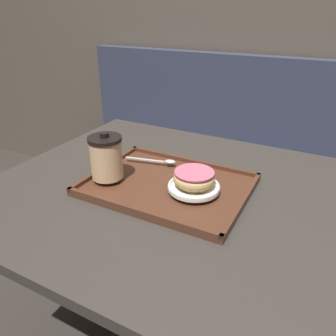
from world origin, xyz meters
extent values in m
cube|color=brown|center=(0.00, 1.10, 1.20)|extent=(8.00, 0.05, 2.40)
cube|color=#33384C|center=(-0.12, 0.84, 0.23)|extent=(1.80, 0.44, 0.45)
cube|color=#33384C|center=(-0.12, 1.02, 0.73)|extent=(1.80, 0.08, 0.55)
cube|color=#38332D|center=(0.00, 0.00, 0.74)|extent=(1.02, 0.89, 0.03)
cylinder|color=#333338|center=(0.00, 0.00, 0.36)|extent=(0.08, 0.08, 0.73)
cube|color=#512D1E|center=(0.00, -0.01, 0.76)|extent=(0.45, 0.34, 0.01)
cube|color=#512D1E|center=(0.00, -0.17, 0.77)|extent=(0.45, 0.01, 0.01)
cube|color=#512D1E|center=(0.00, 0.15, 0.77)|extent=(0.45, 0.01, 0.01)
cube|color=#512D1E|center=(-0.22, -0.01, 0.77)|extent=(0.01, 0.34, 0.01)
cube|color=#512D1E|center=(0.22, -0.01, 0.77)|extent=(0.01, 0.34, 0.01)
cylinder|color=#E0B784|center=(-0.17, -0.07, 0.84)|extent=(0.09, 0.09, 0.11)
cylinder|color=black|center=(-0.17, -0.07, 0.90)|extent=(0.10, 0.10, 0.01)
cylinder|color=black|center=(-0.17, -0.07, 0.91)|extent=(0.03, 0.03, 0.01)
cylinder|color=white|center=(0.08, -0.02, 0.78)|extent=(0.14, 0.14, 0.01)
torus|color=white|center=(0.08, -0.02, 0.79)|extent=(0.14, 0.14, 0.01)
torus|color=#DBB270|center=(0.08, -0.02, 0.81)|extent=(0.11, 0.11, 0.04)
cylinder|color=#DB6684|center=(0.08, -0.02, 0.83)|extent=(0.11, 0.11, 0.00)
ellipsoid|color=silver|center=(-0.05, 0.10, 0.79)|extent=(0.04, 0.03, 0.01)
cube|color=silver|center=(-0.13, 0.08, 0.78)|extent=(0.13, 0.04, 0.00)
camera|label=1|loc=(0.38, -0.73, 1.23)|focal=35.00mm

